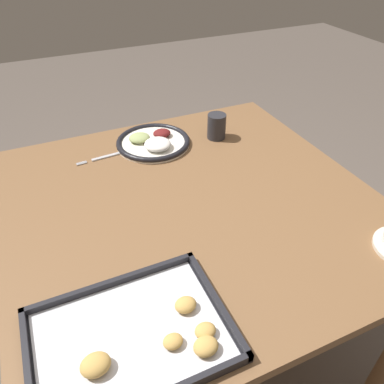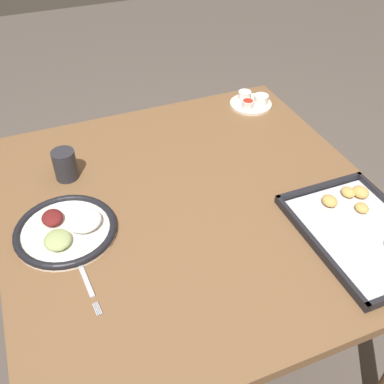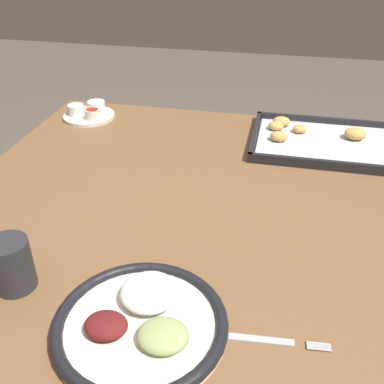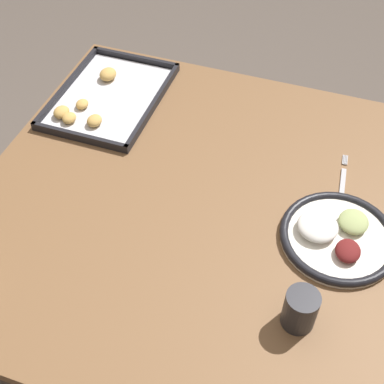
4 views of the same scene
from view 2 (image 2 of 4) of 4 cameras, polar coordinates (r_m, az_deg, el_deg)
name	(u,v)px [view 2 (image 2 of 4)]	position (r m, az deg, el deg)	size (l,w,h in m)	color
ground_plane	(192,339)	(1.84, 0.02, -18.18)	(8.00, 8.00, 0.00)	#564C44
dining_table	(192,225)	(1.34, 0.03, -4.17)	(1.07, 1.06, 0.73)	brown
dinner_plate	(67,229)	(1.22, -15.62, -4.57)	(0.27, 0.27, 0.04)	white
fork	(85,277)	(1.11, -13.45, -10.49)	(0.21, 0.03, 0.00)	#B2B2B7
saucer_plate	(251,101)	(1.72, 7.55, 11.33)	(0.16, 0.16, 0.04)	beige
baking_tray	(362,230)	(1.26, 20.78, -4.48)	(0.40, 0.29, 0.04)	black
drinking_cup	(65,165)	(1.38, -15.82, 3.34)	(0.07, 0.07, 0.09)	#28282D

